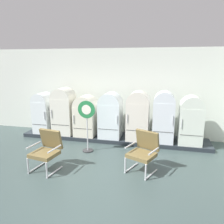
{
  "coord_description": "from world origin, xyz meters",
  "views": [
    {
      "loc": [
        1.57,
        -3.87,
        2.65
      ],
      "look_at": [
        0.03,
        2.75,
        1.04
      ],
      "focal_mm": 34.73,
      "sensor_mm": 36.0,
      "label": 1
    }
  ],
  "objects_px": {
    "armchair_left": "(47,149)",
    "refrigerator_4": "(138,115)",
    "refrigerator_0": "(43,111)",
    "refrigerator_5": "(164,115)",
    "armchair_right": "(144,150)",
    "refrigerator_6": "(191,119)",
    "refrigerator_1": "(64,110)",
    "refrigerator_3": "(110,114)",
    "refrigerator_2": "(85,115)",
    "sign_stand": "(87,125)"
  },
  "relations": [
    {
      "from": "refrigerator_1",
      "to": "refrigerator_6",
      "type": "height_order",
      "value": "refrigerator_1"
    },
    {
      "from": "refrigerator_0",
      "to": "armchair_right",
      "type": "height_order",
      "value": "refrigerator_0"
    },
    {
      "from": "refrigerator_2",
      "to": "refrigerator_4",
      "type": "height_order",
      "value": "refrigerator_4"
    },
    {
      "from": "refrigerator_4",
      "to": "armchair_right",
      "type": "xyz_separation_m",
      "value": [
        0.36,
        -1.8,
        -0.43
      ]
    },
    {
      "from": "refrigerator_1",
      "to": "refrigerator_6",
      "type": "bearing_deg",
      "value": -0.5
    },
    {
      "from": "refrigerator_5",
      "to": "armchair_right",
      "type": "xyz_separation_m",
      "value": [
        -0.45,
        -1.81,
        -0.45
      ]
    },
    {
      "from": "refrigerator_5",
      "to": "armchair_right",
      "type": "bearing_deg",
      "value": -103.97
    },
    {
      "from": "refrigerator_3",
      "to": "refrigerator_4",
      "type": "height_order",
      "value": "refrigerator_4"
    },
    {
      "from": "refrigerator_2",
      "to": "refrigerator_3",
      "type": "distance_m",
      "value": 0.88
    },
    {
      "from": "refrigerator_2",
      "to": "refrigerator_1",
      "type": "bearing_deg",
      "value": -179.73
    },
    {
      "from": "sign_stand",
      "to": "refrigerator_3",
      "type": "bearing_deg",
      "value": 66.39
    },
    {
      "from": "refrigerator_5",
      "to": "refrigerator_6",
      "type": "bearing_deg",
      "value": -0.77
    },
    {
      "from": "armchair_left",
      "to": "refrigerator_0",
      "type": "bearing_deg",
      "value": 121.55
    },
    {
      "from": "refrigerator_0",
      "to": "refrigerator_2",
      "type": "bearing_deg",
      "value": 0.31
    },
    {
      "from": "refrigerator_0",
      "to": "refrigerator_4",
      "type": "distance_m",
      "value": 3.39
    },
    {
      "from": "refrigerator_0",
      "to": "sign_stand",
      "type": "distance_m",
      "value": 2.26
    },
    {
      "from": "armchair_left",
      "to": "refrigerator_4",
      "type": "bearing_deg",
      "value": 48.86
    },
    {
      "from": "refrigerator_0",
      "to": "refrigerator_3",
      "type": "height_order",
      "value": "refrigerator_3"
    },
    {
      "from": "refrigerator_1",
      "to": "refrigerator_4",
      "type": "height_order",
      "value": "refrigerator_1"
    },
    {
      "from": "refrigerator_4",
      "to": "refrigerator_2",
      "type": "bearing_deg",
      "value": 178.77
    },
    {
      "from": "armchair_left",
      "to": "refrigerator_6",
      "type": "bearing_deg",
      "value": 32.15
    },
    {
      "from": "refrigerator_2",
      "to": "refrigerator_6",
      "type": "xyz_separation_m",
      "value": [
        3.42,
        -0.04,
        0.07
      ]
    },
    {
      "from": "refrigerator_4",
      "to": "armchair_left",
      "type": "height_order",
      "value": "refrigerator_4"
    },
    {
      "from": "refrigerator_4",
      "to": "armchair_left",
      "type": "relative_size",
      "value": 1.61
    },
    {
      "from": "refrigerator_3",
      "to": "armchair_left",
      "type": "bearing_deg",
      "value": -114.75
    },
    {
      "from": "refrigerator_1",
      "to": "refrigerator_3",
      "type": "bearing_deg",
      "value": -0.13
    },
    {
      "from": "refrigerator_1",
      "to": "refrigerator_5",
      "type": "height_order",
      "value": "refrigerator_1"
    },
    {
      "from": "refrigerator_6",
      "to": "sign_stand",
      "type": "bearing_deg",
      "value": -161.47
    },
    {
      "from": "refrigerator_1",
      "to": "refrigerator_2",
      "type": "relative_size",
      "value": 1.17
    },
    {
      "from": "refrigerator_2",
      "to": "armchair_left",
      "type": "bearing_deg",
      "value": -94.5
    },
    {
      "from": "refrigerator_2",
      "to": "refrigerator_3",
      "type": "height_order",
      "value": "refrigerator_3"
    },
    {
      "from": "armchair_right",
      "to": "armchair_left",
      "type": "bearing_deg",
      "value": -168.78
    },
    {
      "from": "refrigerator_3",
      "to": "armchair_left",
      "type": "distance_m",
      "value": 2.56
    },
    {
      "from": "refrigerator_0",
      "to": "sign_stand",
      "type": "relative_size",
      "value": 0.93
    },
    {
      "from": "refrigerator_5",
      "to": "refrigerator_6",
      "type": "xyz_separation_m",
      "value": [
        0.81,
        -0.01,
        -0.07
      ]
    },
    {
      "from": "refrigerator_4",
      "to": "armchair_left",
      "type": "xyz_separation_m",
      "value": [
        -1.98,
        -2.26,
        -0.43
      ]
    },
    {
      "from": "refrigerator_0",
      "to": "refrigerator_6",
      "type": "distance_m",
      "value": 5.01
    },
    {
      "from": "armchair_left",
      "to": "armchair_right",
      "type": "xyz_separation_m",
      "value": [
        2.33,
        0.46,
        0.0
      ]
    },
    {
      "from": "sign_stand",
      "to": "armchair_left",
      "type": "bearing_deg",
      "value": -115.68
    },
    {
      "from": "refrigerator_3",
      "to": "armchair_left",
      "type": "xyz_separation_m",
      "value": [
        -1.06,
        -2.29,
        -0.38
      ]
    },
    {
      "from": "refrigerator_3",
      "to": "refrigerator_5",
      "type": "relative_size",
      "value": 0.94
    },
    {
      "from": "refrigerator_0",
      "to": "refrigerator_1",
      "type": "bearing_deg",
      "value": 0.35
    },
    {
      "from": "refrigerator_2",
      "to": "refrigerator_6",
      "type": "bearing_deg",
      "value": -0.68
    },
    {
      "from": "refrigerator_0",
      "to": "refrigerator_1",
      "type": "height_order",
      "value": "refrigerator_1"
    },
    {
      "from": "refrigerator_0",
      "to": "refrigerator_6",
      "type": "xyz_separation_m",
      "value": [
        5.01,
        -0.03,
        0.03
      ]
    },
    {
      "from": "refrigerator_5",
      "to": "sign_stand",
      "type": "relative_size",
      "value": 1.05
    },
    {
      "from": "refrigerator_0",
      "to": "armchair_left",
      "type": "xyz_separation_m",
      "value": [
        1.41,
        -2.29,
        -0.35
      ]
    },
    {
      "from": "refrigerator_6",
      "to": "armchair_left",
      "type": "bearing_deg",
      "value": -147.85
    },
    {
      "from": "refrigerator_0",
      "to": "refrigerator_5",
      "type": "height_order",
      "value": "refrigerator_5"
    },
    {
      "from": "refrigerator_5",
      "to": "sign_stand",
      "type": "bearing_deg",
      "value": -155.04
    }
  ]
}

